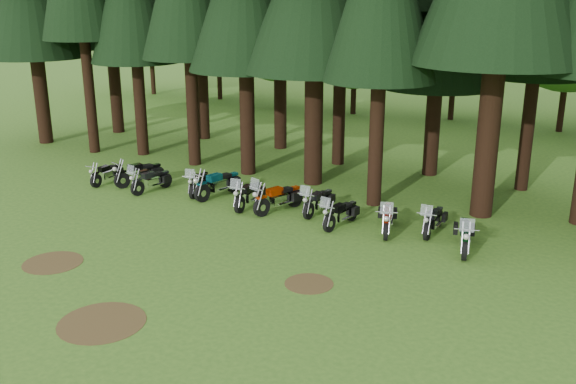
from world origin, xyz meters
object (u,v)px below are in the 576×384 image
(motorcycle_11, at_px, (464,236))
(motorcycle_4, at_px, (218,185))
(motorcycle_5, at_px, (249,195))
(motorcycle_9, at_px, (387,219))
(motorcycle_2, at_px, (151,181))
(motorcycle_1, at_px, (140,174))
(motorcycle_8, at_px, (341,214))
(motorcycle_10, at_px, (433,221))
(motorcycle_6, at_px, (278,199))
(motorcycle_0, at_px, (107,174))
(motorcycle_3, at_px, (199,183))
(motorcycle_7, at_px, (318,202))

(motorcycle_11, bearing_deg, motorcycle_4, 160.11)
(motorcycle_5, distance_m, motorcycle_11, 8.30)
(motorcycle_5, distance_m, motorcycle_9, 5.56)
(motorcycle_2, bearing_deg, motorcycle_1, 163.99)
(motorcycle_8, xyz_separation_m, motorcycle_9, (1.61, 0.26, 0.03))
(motorcycle_4, height_order, motorcycle_5, motorcycle_5)
(motorcycle_2, height_order, motorcycle_10, motorcycle_2)
(motorcycle_5, relative_size, motorcycle_9, 1.01)
(motorcycle_5, xyz_separation_m, motorcycle_10, (6.98, 0.70, -0.03))
(motorcycle_2, height_order, motorcycle_6, motorcycle_6)
(motorcycle_6, height_order, motorcycle_9, motorcycle_6)
(motorcycle_10, bearing_deg, motorcycle_6, -175.48)
(motorcycle_6, xyz_separation_m, motorcycle_9, (4.31, -0.04, -0.03))
(motorcycle_1, relative_size, motorcycle_2, 1.03)
(motorcycle_8, relative_size, motorcycle_9, 0.95)
(motorcycle_9, distance_m, motorcycle_11, 2.76)
(motorcycle_0, height_order, motorcycle_10, motorcycle_10)
(motorcycle_4, distance_m, motorcycle_10, 8.72)
(motorcycle_8, bearing_deg, motorcycle_1, -174.24)
(motorcycle_1, relative_size, motorcycle_11, 0.95)
(motorcycle_9, bearing_deg, motorcycle_2, 163.24)
(motorcycle_0, xyz_separation_m, motorcycle_3, (4.33, 0.72, 0.03))
(motorcycle_7, bearing_deg, motorcycle_11, -6.83)
(motorcycle_0, distance_m, motorcycle_3, 4.39)
(motorcycle_1, distance_m, motorcycle_7, 8.30)
(motorcycle_1, bearing_deg, motorcycle_4, 25.34)
(motorcycle_7, relative_size, motorcycle_8, 1.01)
(motorcycle_6, bearing_deg, motorcycle_10, 25.02)
(motorcycle_11, bearing_deg, motorcycle_7, 155.26)
(motorcycle_6, bearing_deg, motorcycle_9, 18.42)
(motorcycle_4, xyz_separation_m, motorcycle_7, (4.40, 0.14, -0.06))
(motorcycle_4, relative_size, motorcycle_5, 1.07)
(motorcycle_6, distance_m, motorcycle_8, 2.71)
(motorcycle_9, xyz_separation_m, motorcycle_10, (1.42, 0.65, -0.03))
(motorcycle_1, distance_m, motorcycle_10, 12.63)
(motorcycle_0, xyz_separation_m, motorcycle_7, (9.68, 0.88, 0.04))
(motorcycle_7, distance_m, motorcycle_11, 5.71)
(motorcycle_3, xyz_separation_m, motorcycle_5, (2.69, -0.45, 0.04))
(motorcycle_2, xyz_separation_m, motorcycle_11, (12.86, -0.04, 0.04))
(motorcycle_1, xyz_separation_m, motorcycle_5, (5.64, -0.24, -0.01))
(motorcycle_6, distance_m, motorcycle_9, 4.31)
(motorcycle_3, bearing_deg, motorcycle_1, 167.69)
(motorcycle_0, xyz_separation_m, motorcycle_8, (10.97, 0.06, 0.03))
(motorcycle_7, distance_m, motorcycle_9, 2.96)
(motorcycle_10, bearing_deg, motorcycle_9, -157.02)
(motorcycle_7, relative_size, motorcycle_9, 0.96)
(motorcycle_0, distance_m, motorcycle_2, 2.45)
(motorcycle_1, relative_size, motorcycle_7, 1.03)
(motorcycle_5, bearing_deg, motorcycle_10, 0.37)
(motorcycle_9, relative_size, motorcycle_11, 0.96)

